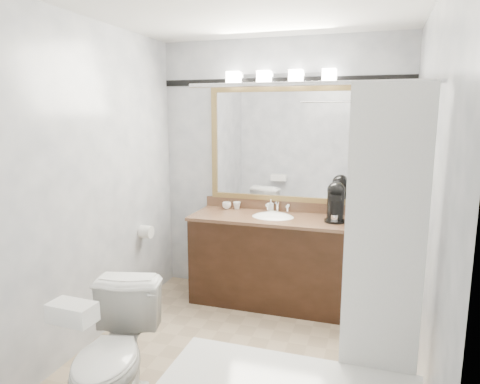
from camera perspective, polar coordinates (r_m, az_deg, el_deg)
name	(u,v)px	position (r m, az deg, el deg)	size (l,w,h in m)	color
room	(240,194)	(2.96, -0.01, -0.25)	(2.42, 2.62, 2.52)	tan
vanity	(272,258)	(4.12, 4.32, -8.79)	(1.53, 0.58, 0.97)	black
mirror	(280,145)	(4.16, 5.37, 6.29)	(1.40, 0.04, 1.10)	#9D7E47
vanity_light_bar	(280,77)	(4.11, 5.36, 15.07)	(1.02, 0.14, 0.12)	silver
accent_stripe	(281,81)	(4.17, 5.55, 14.54)	(2.40, 0.01, 0.06)	black
tp_roll	(146,232)	(4.14, -12.41, -5.20)	(0.12, 0.12, 0.11)	white
toilet	(114,356)	(2.81, -16.47, -20.27)	(0.43, 0.75, 0.77)	white
tissue_box	(72,312)	(2.39, -21.46, -14.71)	(0.24, 0.13, 0.10)	white
coffee_maker	(336,201)	(3.90, 12.63, -1.15)	(0.18, 0.23, 0.35)	black
cup_left	(227,205)	(4.31, -1.78, -1.80)	(0.09, 0.09, 0.07)	white
cup_right	(237,205)	(4.31, -0.42, -1.80)	(0.08, 0.08, 0.07)	white
soap_bottle_a	(271,205)	(4.22, 4.13, -1.77)	(0.05, 0.05, 0.12)	white
soap_bar	(273,212)	(4.12, 4.42, -2.74)	(0.07, 0.04, 0.02)	beige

